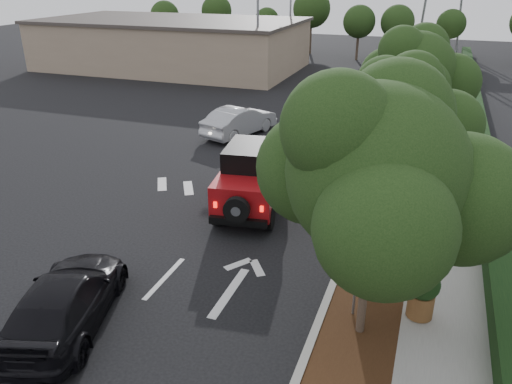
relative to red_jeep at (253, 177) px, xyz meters
The scene contains 19 objects.
ground 5.49m from the red_jeep, 97.86° to the right, with size 120.00×120.00×0.00m, color black.
curb 7.81m from the red_jeep, 59.98° to the left, with size 0.20×70.00×0.15m, color #9E9B93.
planting_strip 8.35m from the red_jeep, 53.98° to the left, with size 1.80×70.00×0.12m, color black.
sidewalk 9.59m from the red_jeep, 44.69° to the left, with size 2.00×70.00×0.12m, color gray.
hedge 10.59m from the red_jeep, 39.34° to the left, with size 0.80×70.00×0.80m, color black.
commercial_building 29.84m from the red_jeep, 124.12° to the left, with size 22.00×12.00×4.00m, color gray.
transmission_tower 43.03m from the red_jeep, 82.97° to the left, with size 7.00×4.00×28.00m, color slate, non-canonical shape.
street_tree_near 7.67m from the red_jeep, 50.02° to the right, with size 3.80×3.80×5.92m, color black, non-canonical shape.
street_tree_mid 5.15m from the red_jeep, 13.79° to the left, with size 3.20×3.20×5.32m, color black, non-canonical shape.
street_tree_far 9.18m from the red_jeep, 57.68° to the left, with size 3.40×3.40×5.62m, color black, non-canonical shape.
light_pole_a 21.95m from the red_jeep, 109.26° to the left, with size 2.00×0.22×9.00m, color slate, non-canonical shape.
light_pole_b 33.74m from the red_jeep, 104.13° to the left, with size 2.00×0.22×9.00m, color slate, non-canonical shape.
red_jeep is the anchor object (origin of this frame).
silver_suv_ahead 7.68m from the red_jeep, 79.00° to the left, with size 2.16×4.69×1.30m, color #A1A3A9.
black_suv_oncoming 8.13m from the red_jeep, 103.85° to the right, with size 1.94×4.78×1.39m, color black.
silver_sedan_oncoming 8.87m from the red_jeep, 114.77° to the left, with size 1.60×4.59×1.51m, color #A7A9AF.
parked_suv 22.48m from the red_jeep, 112.86° to the left, with size 1.52×3.78×1.29m, color #B9BBC1.
speed_hump_sign 6.98m from the red_jeep, 48.73° to the right, with size 1.00×0.13×2.14m.
terracotta_planter 7.80m from the red_jeep, 37.71° to the right, with size 0.80×0.80×1.39m.
Camera 1 is at (6.52, -10.36, 8.01)m, focal length 35.00 mm.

